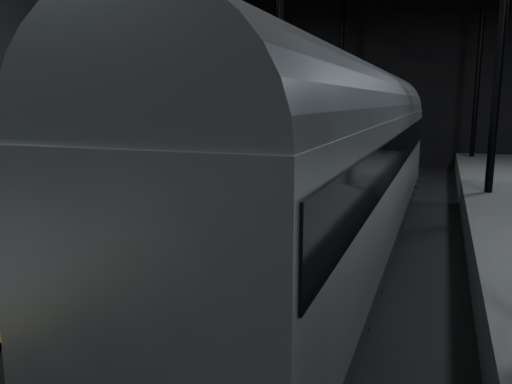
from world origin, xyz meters
The scene contains 6 objects.
ground centered at (0.00, 0.00, 0.00)m, with size 44.00×44.00×0.00m, color black.
platform_left centered at (-7.50, 0.00, 0.50)m, with size 9.00×43.80×1.00m, color #545452.
tactile_strip centered at (-3.25, 0.00, 1.00)m, with size 0.50×43.80×0.01m, color olive.
track centered at (0.00, 0.00, 0.07)m, with size 2.40×43.00×0.24m.
train centered at (0.00, 1.65, 2.77)m, with size 2.79×18.58×4.97m.
woman centered at (-4.08, 1.15, 1.78)m, with size 0.57×0.37×1.56m, color #8E7557.
Camera 1 is at (2.23, -10.70, 4.12)m, focal length 35.00 mm.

